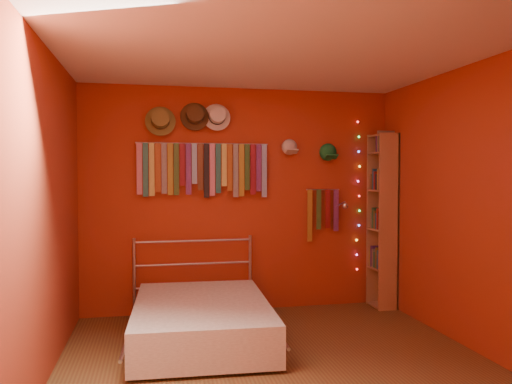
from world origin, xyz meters
TOP-DOWN VIEW (x-y plane):
  - ground at (0.00, 0.00)m, footprint 3.50×3.50m
  - back_wall at (0.00, 1.75)m, footprint 3.50×0.02m
  - right_wall at (1.75, 0.00)m, footprint 0.02×3.50m
  - left_wall at (-1.75, 0.00)m, footprint 0.02×3.50m
  - ceiling at (0.00, 0.00)m, footprint 3.50×3.50m
  - tie_rack at (-0.43, 1.68)m, footprint 1.45×0.03m
  - small_tie_rack at (0.95, 1.69)m, footprint 0.40×0.03m
  - fedora_olive at (-0.89, 1.65)m, footprint 0.32×0.18m
  - fedora_brown at (-0.52, 1.65)m, footprint 0.31×0.17m
  - fedora_white at (-0.28, 1.65)m, footprint 0.30×0.16m
  - cap_white at (0.55, 1.70)m, footprint 0.18×0.23m
  - cap_green at (1.01, 1.70)m, footprint 0.19×0.24m
  - fairy_lights at (1.40, 1.71)m, footprint 0.06×0.02m
  - reading_lamp at (1.14, 1.51)m, footprint 0.07×0.31m
  - bookshelf at (1.66, 1.53)m, footprint 0.25×0.34m
  - bed at (-0.54, 0.75)m, footprint 1.37×1.80m

SIDE VIEW (x-z plane):
  - ground at x=0.00m, z-range 0.00..0.00m
  - bed at x=-0.54m, z-range -0.23..0.63m
  - bookshelf at x=1.66m, z-range 0.02..2.02m
  - small_tie_rack at x=0.95m, z-range 0.83..1.43m
  - reading_lamp at x=1.14m, z-range 1.14..1.23m
  - back_wall at x=0.00m, z-range 0.00..2.50m
  - right_wall at x=1.75m, z-range 0.00..2.50m
  - left_wall at x=-1.75m, z-range 0.00..2.50m
  - fairy_lights at x=1.40m, z-range 0.40..2.16m
  - tie_rack at x=-0.43m, z-range 1.31..1.91m
  - cap_green at x=1.01m, z-range 1.70..1.89m
  - cap_white at x=0.55m, z-range 1.75..1.93m
  - fedora_olive at x=-0.89m, z-range 1.96..2.28m
  - fedora_white at x=-0.28m, z-range 2.02..2.32m
  - fedora_brown at x=-0.52m, z-range 2.02..2.33m
  - ceiling at x=0.00m, z-range 2.49..2.51m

